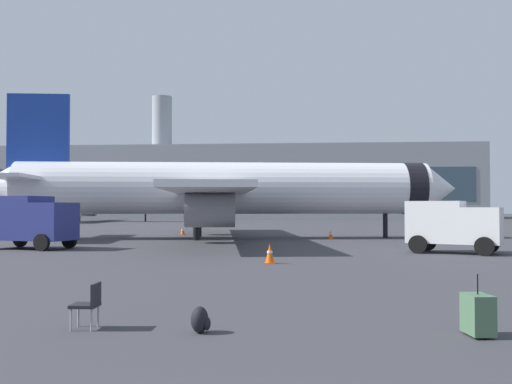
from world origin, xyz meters
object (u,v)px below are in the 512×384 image
at_px(cargo_van, 453,224).
at_px(service_truck, 30,220).
at_px(traveller_backpack, 200,320).
at_px(gate_chair, 89,302).
at_px(safety_cone_far, 183,231).
at_px(airplane_taxiing, 85,204).
at_px(rolling_suitcase, 478,314).
at_px(safety_cone_near, 270,254).
at_px(safety_cone_mid, 331,235).
at_px(airplane_at_gate, 222,189).

bearing_deg(cargo_van, service_truck, 177.13).
height_order(traveller_backpack, gate_chair, gate_chair).
bearing_deg(safety_cone_far, gate_chair, -80.75).
xyz_separation_m(airplane_taxiing, traveller_backpack, (32.83, -78.95, -2.65)).
distance_m(service_truck, rolling_suitcase, 27.04).
bearing_deg(safety_cone_near, service_truck, 152.29).
bearing_deg(service_truck, cargo_van, -2.87).
distance_m(safety_cone_near, safety_cone_mid, 18.82).
height_order(airplane_at_gate, rolling_suitcase, airplane_at_gate).
distance_m(airplane_at_gate, airplane_taxiing, 55.26).
relative_size(cargo_van, safety_cone_mid, 7.61).
distance_m(airplane_taxiing, safety_cone_near, 73.91).
distance_m(cargo_van, safety_cone_far, 25.04).
relative_size(airplane_taxiing, rolling_suitcase, 25.60).
bearing_deg(rolling_suitcase, safety_cone_mid, 92.05).
height_order(airplane_taxiing, safety_cone_far, airplane_taxiing).
bearing_deg(safety_cone_far, airplane_at_gate, -52.73).
bearing_deg(rolling_suitcase, service_truck, 132.04).
height_order(cargo_van, gate_chair, cargo_van).
distance_m(safety_cone_near, rolling_suitcase, 13.64).
xyz_separation_m(traveller_backpack, gate_chair, (-2.15, 0.16, 0.27)).
xyz_separation_m(safety_cone_near, safety_cone_mid, (3.32, 18.53, -0.09)).
xyz_separation_m(cargo_van, safety_cone_near, (-8.77, -6.04, -1.05)).
relative_size(safety_cone_near, traveller_backpack, 1.70).
xyz_separation_m(airplane_at_gate, safety_cone_mid, (7.96, -0.18, -3.34)).
bearing_deg(safety_cone_mid, service_truck, -146.21).
distance_m(airplane_at_gate, service_truck, 14.78).
relative_size(safety_cone_far, traveller_backpack, 1.37).
distance_m(service_truck, safety_cone_mid, 20.46).
relative_size(airplane_at_gate, service_truck, 6.89).
bearing_deg(safety_cone_mid, traveller_backpack, -96.91).
height_order(airplane_at_gate, safety_cone_mid, airplane_at_gate).
bearing_deg(rolling_suitcase, cargo_van, 77.13).
relative_size(airplane_at_gate, cargo_van, 7.39).
distance_m(safety_cone_mid, gate_chair, 31.96).
xyz_separation_m(airplane_at_gate, gate_chair, (1.98, -31.57, -3.16)).
bearing_deg(airplane_taxiing, safety_cone_mid, -52.28).
bearing_deg(service_truck, airplane_taxiing, 108.53).
xyz_separation_m(airplane_taxiing, safety_cone_mid, (36.66, -47.40, -2.57)).
bearing_deg(cargo_van, safety_cone_far, 134.17).
bearing_deg(service_truck, rolling_suitcase, -47.96).
bearing_deg(traveller_backpack, safety_cone_mid, 83.09).
xyz_separation_m(service_truck, safety_cone_near, (13.65, -7.17, -1.20)).
bearing_deg(rolling_suitcase, airplane_taxiing, 115.61).
bearing_deg(cargo_van, safety_cone_mid, 113.59).
bearing_deg(gate_chair, rolling_suitcase, -0.23).
height_order(airplane_at_gate, safety_cone_near, airplane_at_gate).
bearing_deg(safety_cone_mid, cargo_van, -66.41).
relative_size(safety_cone_near, safety_cone_far, 1.24).
height_order(airplane_taxiing, rolling_suitcase, airplane_taxiing).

